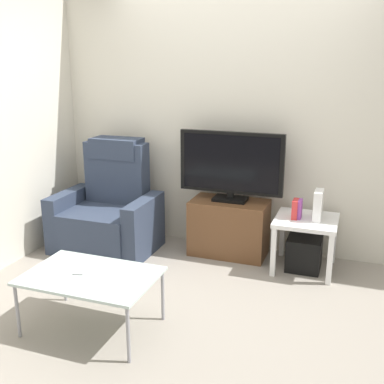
{
  "coord_description": "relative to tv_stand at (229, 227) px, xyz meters",
  "views": [
    {
      "loc": [
        1.11,
        -3.28,
        1.84
      ],
      "look_at": [
        -0.26,
        0.5,
        0.7
      ],
      "focal_mm": 43.92,
      "sensor_mm": 36.0,
      "label": 1
    }
  ],
  "objects": [
    {
      "name": "book_middle",
      "position": [
        0.68,
        -0.13,
        0.3
      ],
      "size": [
        0.03,
        0.1,
        0.17
      ],
      "primitive_type": "cube",
      "color": "purple",
      "rests_on": "side_table"
    },
    {
      "name": "subwoofer_box",
      "position": [
        0.74,
        -0.11,
        -0.12
      ],
      "size": [
        0.3,
        0.3,
        0.3
      ],
      "primitive_type": "cube",
      "color": "black",
      "rests_on": "ground"
    },
    {
      "name": "cell_phone",
      "position": [
        -0.64,
        -1.58,
        0.15
      ],
      "size": [
        0.11,
        0.16,
        0.01
      ],
      "primitive_type": "cube",
      "rotation": [
        0.0,
        0.0,
        0.27
      ],
      "color": "#B7B7BC",
      "rests_on": "coffee_table"
    },
    {
      "name": "recliner_armchair",
      "position": [
        -1.18,
        -0.24,
        0.1
      ],
      "size": [
        0.98,
        0.78,
        1.08
      ],
      "rotation": [
        0.0,
        0.0,
        -0.06
      ],
      "color": "#2D384C",
      "rests_on": "ground"
    },
    {
      "name": "tv_stand",
      "position": [
        0.0,
        0.0,
        0.0
      ],
      "size": [
        0.73,
        0.41,
        0.54
      ],
      "color": "brown",
      "rests_on": "ground"
    },
    {
      "name": "ground_plane",
      "position": [
        0.01,
        -0.86,
        -0.27
      ],
      "size": [
        6.4,
        6.4,
        0.0
      ],
      "primitive_type": "plane",
      "color": "gray"
    },
    {
      "name": "wall_back",
      "position": [
        0.01,
        0.27,
        1.03
      ],
      "size": [
        6.4,
        0.06,
        2.6
      ],
      "primitive_type": "cube",
      "color": "beige",
      "rests_on": "ground"
    },
    {
      "name": "book_leftmost",
      "position": [
        0.64,
        -0.13,
        0.3
      ],
      "size": [
        0.05,
        0.13,
        0.17
      ],
      "primitive_type": "cube",
      "color": "red",
      "rests_on": "side_table"
    },
    {
      "name": "coffee_table",
      "position": [
        -0.54,
        -1.61,
        0.12
      ],
      "size": [
        0.9,
        0.6,
        0.41
      ],
      "color": "#B2C6C1",
      "rests_on": "ground"
    },
    {
      "name": "television",
      "position": [
        -0.0,
        0.02,
        0.62
      ],
      "size": [
        0.99,
        0.2,
        0.66
      ],
      "color": "black",
      "rests_on": "tv_stand"
    },
    {
      "name": "side_table",
      "position": [
        0.74,
        -0.11,
        0.13
      ],
      "size": [
        0.54,
        0.54,
        0.48
      ],
      "color": "white",
      "rests_on": "ground"
    },
    {
      "name": "game_console",
      "position": [
        0.83,
        -0.1,
        0.34
      ],
      "size": [
        0.07,
        0.2,
        0.26
      ],
      "primitive_type": "cube",
      "color": "white",
      "rests_on": "side_table"
    }
  ]
}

